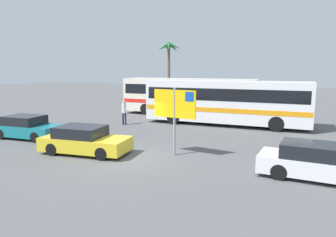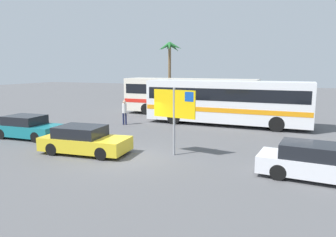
{
  "view_description": "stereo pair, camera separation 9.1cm",
  "coord_description": "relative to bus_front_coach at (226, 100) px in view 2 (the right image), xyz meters",
  "views": [
    {
      "loc": [
        7.35,
        -12.32,
        4.1
      ],
      "look_at": [
        0.59,
        3.71,
        1.3
      ],
      "focal_mm": 33.73,
      "sensor_mm": 36.0,
      "label": 1
    },
    {
      "loc": [
        7.44,
        -12.29,
        4.1
      ],
      "look_at": [
        0.59,
        3.71,
        1.3
      ],
      "focal_mm": 33.73,
      "sensor_mm": 36.0,
      "label": 2
    }
  ],
  "objects": [
    {
      "name": "ground",
      "position": [
        -2.42,
        -10.14,
        -1.78
      ],
      "size": [
        120.0,
        120.0,
        0.0
      ],
      "primitive_type": "plane",
      "color": "#565659"
    },
    {
      "name": "bus_front_coach",
      "position": [
        0.0,
        0.0,
        0.0
      ],
      "size": [
        11.56,
        2.67,
        3.17
      ],
      "color": "white",
      "rests_on": "ground"
    },
    {
      "name": "bus_rear_coach",
      "position": [
        -4.03,
        3.44,
        0.0
      ],
      "size": [
        11.56,
        2.67,
        3.17
      ],
      "color": "silver",
      "rests_on": "ground"
    },
    {
      "name": "ferry_sign",
      "position": [
        -0.4,
        -8.95,
        0.54
      ],
      "size": [
        2.18,
        0.39,
        3.2
      ],
      "rotation": [
        0.0,
        0.0,
        -0.15
      ],
      "color": "gray",
      "rests_on": "ground"
    },
    {
      "name": "car_white",
      "position": [
        5.71,
        -9.88,
        -1.15
      ],
      "size": [
        4.53,
        2.02,
        1.32
      ],
      "rotation": [
        0.0,
        0.0,
        -0.07
      ],
      "color": "silver",
      "rests_on": "ground"
    },
    {
      "name": "car_teal",
      "position": [
        -9.8,
        -8.88,
        -1.15
      ],
      "size": [
        4.11,
        2.02,
        1.32
      ],
      "rotation": [
        0.0,
        0.0,
        0.06
      ],
      "color": "#19757F",
      "rests_on": "ground"
    },
    {
      "name": "car_yellow",
      "position": [
        -4.57,
        -10.33,
        -1.15
      ],
      "size": [
        4.38,
        2.24,
        1.32
      ],
      "rotation": [
        0.0,
        0.0,
        0.1
      ],
      "color": "yellow",
      "rests_on": "ground"
    },
    {
      "name": "pedestrian_by_bus",
      "position": [
        -6.8,
        -2.84,
        -0.73
      ],
      "size": [
        0.32,
        0.32,
        1.78
      ],
      "rotation": [
        0.0,
        0.0,
        1.94
      ],
      "color": "#1E2347",
      "rests_on": "ground"
    },
    {
      "name": "palm_tree_seaside",
      "position": [
        -9.13,
        11.05,
        3.79
      ],
      "size": [
        3.02,
        2.79,
        6.98
      ],
      "color": "brown",
      "rests_on": "ground"
    }
  ]
}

